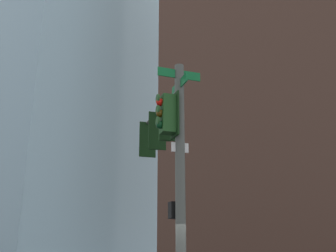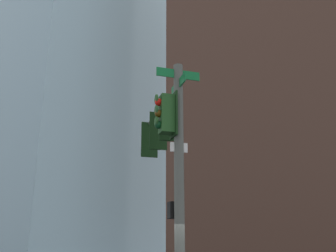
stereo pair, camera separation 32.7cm
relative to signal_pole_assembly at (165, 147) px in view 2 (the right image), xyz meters
The scene contains 4 objects.
signal_pole_assembly is the anchor object (origin of this frame).
building_brick_nearside 36.44m from the signal_pole_assembly, ahead, with size 23.83×21.78×49.61m, color #4C3328.
building_brick_midblock 51.88m from the signal_pole_assembly, 51.09° to the left, with size 16.87×18.99×36.56m, color brown.
building_glass_tower 56.07m from the signal_pole_assembly, 54.77° to the left, with size 24.56×27.00×73.07m, color #8CB2C6.
Camera 2 is at (-8.40, -5.32, 1.92)m, focal length 41.67 mm.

